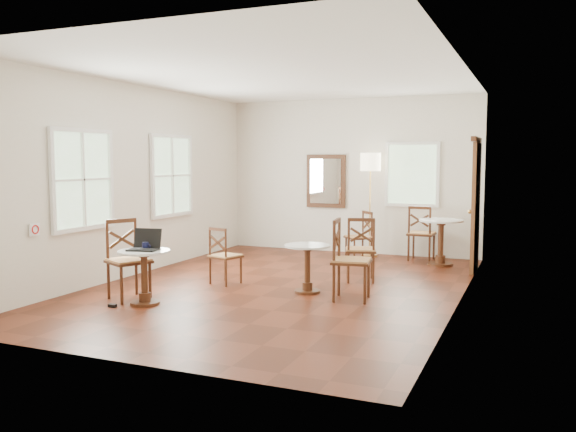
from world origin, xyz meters
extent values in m
plane|color=#4F1D0D|center=(0.00, 0.00, 0.00)|extent=(7.00, 7.00, 0.00)
cube|color=silver|center=(0.00, 3.50, 1.50)|extent=(5.00, 0.02, 3.00)
cube|color=silver|center=(0.00, -3.50, 1.50)|extent=(5.00, 0.02, 3.00)
cube|color=silver|center=(-2.50, 0.00, 1.50)|extent=(0.02, 7.00, 3.00)
cube|color=silver|center=(2.50, 0.00, 1.50)|extent=(0.02, 7.00, 3.00)
cube|color=white|center=(0.00, 0.00, 3.00)|extent=(5.00, 7.00, 0.02)
cube|color=brown|center=(2.46, 2.40, 1.05)|extent=(0.06, 0.90, 2.10)
cube|color=#462311|center=(2.44, 2.40, 2.15)|extent=(0.08, 1.02, 0.08)
sphere|color=#BF8C3F|center=(2.40, 2.08, 1.00)|extent=(0.07, 0.07, 0.07)
cube|color=#472512|center=(-0.50, 3.46, 1.40)|extent=(0.80, 0.05, 1.05)
cube|color=white|center=(-0.50, 3.43, 1.40)|extent=(0.64, 0.02, 0.88)
cube|color=white|center=(-2.47, -2.10, 0.95)|extent=(0.02, 0.16, 0.16)
torus|color=red|center=(-2.46, -2.10, 0.95)|extent=(0.02, 0.12, 0.12)
cube|color=white|center=(-2.47, -1.20, 1.55)|extent=(0.06, 1.22, 1.42)
cube|color=white|center=(-2.47, 1.00, 1.55)|extent=(0.06, 1.22, 1.42)
cube|color=white|center=(1.20, 3.47, 1.55)|extent=(1.02, 0.06, 1.22)
cylinder|color=#462311|center=(-1.17, -1.61, 0.02)|extent=(0.37, 0.37, 0.04)
cylinder|color=#462311|center=(-1.17, -1.61, 0.09)|extent=(0.15, 0.15, 0.11)
cylinder|color=#472512|center=(-1.17, -1.61, 0.37)|extent=(0.08, 0.08, 0.56)
cylinder|color=#462311|center=(-1.17, -1.61, 0.64)|extent=(0.13, 0.13, 0.06)
cylinder|color=white|center=(-1.17, -1.61, 0.68)|extent=(0.65, 0.65, 0.03)
cylinder|color=#462311|center=(0.49, -0.20, 0.02)|extent=(0.36, 0.36, 0.04)
cylinder|color=#462311|center=(0.49, -0.20, 0.09)|extent=(0.14, 0.14, 0.11)
cylinder|color=#472512|center=(0.49, -0.20, 0.36)|extent=(0.08, 0.08, 0.54)
cylinder|color=#462311|center=(0.49, -0.20, 0.61)|extent=(0.13, 0.13, 0.05)
cylinder|color=white|center=(0.49, -0.20, 0.65)|extent=(0.63, 0.63, 0.03)
cylinder|color=#462311|center=(1.87, 2.68, 0.02)|extent=(0.43, 0.43, 0.04)
cylinder|color=#462311|center=(1.87, 2.68, 0.11)|extent=(0.17, 0.17, 0.13)
cylinder|color=#472512|center=(1.87, 2.68, 0.43)|extent=(0.10, 0.10, 0.65)
cylinder|color=#462311|center=(1.87, 2.68, 0.73)|extent=(0.15, 0.15, 0.06)
cylinder|color=white|center=(1.87, 2.68, 0.78)|extent=(0.75, 0.75, 0.03)
cylinder|color=#462311|center=(-0.63, 0.01, 0.20)|extent=(0.03, 0.03, 0.40)
cylinder|color=#462311|center=(-0.72, -0.30, 0.20)|extent=(0.03, 0.03, 0.40)
cylinder|color=#462311|center=(-0.94, 0.09, 0.20)|extent=(0.03, 0.03, 0.40)
cylinder|color=#462311|center=(-1.02, -0.22, 0.20)|extent=(0.03, 0.03, 0.40)
cube|color=#462311|center=(-0.83, -0.11, 0.40)|extent=(0.48, 0.48, 0.03)
cube|color=#A77443|center=(-0.83, -0.11, 0.42)|extent=(0.46, 0.46, 0.04)
cylinder|color=#462311|center=(-0.72, -0.30, 0.62)|extent=(0.03, 0.03, 0.44)
cylinder|color=#462311|center=(-1.02, -0.22, 0.62)|extent=(0.03, 0.03, 0.44)
cube|color=#462311|center=(-0.87, -0.26, 0.82)|extent=(0.33, 0.12, 0.04)
cube|color=#472512|center=(-0.87, -0.26, 0.63)|extent=(0.28, 0.10, 0.20)
cube|color=#472512|center=(-0.87, -0.26, 0.63)|extent=(0.28, 0.10, 0.20)
cylinder|color=#462311|center=(-1.44, -1.73, 0.25)|extent=(0.04, 0.04, 0.49)
cylinder|color=#462311|center=(-1.79, -1.55, 0.25)|extent=(0.04, 0.04, 0.49)
cylinder|color=#462311|center=(-1.26, -1.38, 0.25)|extent=(0.04, 0.04, 0.49)
cylinder|color=#462311|center=(-1.61, -1.20, 0.25)|extent=(0.04, 0.04, 0.49)
cube|color=#462311|center=(-1.52, -1.47, 0.50)|extent=(0.65, 0.65, 0.03)
cube|color=#A77443|center=(-1.52, -1.47, 0.52)|extent=(0.62, 0.62, 0.04)
cylinder|color=#462311|center=(-1.79, -1.55, 0.77)|extent=(0.04, 0.04, 0.55)
cylinder|color=#462311|center=(-1.61, -1.20, 0.77)|extent=(0.04, 0.04, 0.55)
cube|color=#462311|center=(-1.70, -1.37, 1.02)|extent=(0.22, 0.39, 0.05)
cube|color=#472512|center=(-1.70, -1.37, 0.78)|extent=(0.19, 0.33, 0.24)
cube|color=#472512|center=(-1.70, -1.37, 0.78)|extent=(0.19, 0.33, 0.24)
cylinder|color=#462311|center=(1.07, 1.09, 0.23)|extent=(0.04, 0.04, 0.46)
cylinder|color=#462311|center=(1.18, 0.74, 0.23)|extent=(0.04, 0.04, 0.46)
cylinder|color=#462311|center=(0.72, 0.98, 0.23)|extent=(0.04, 0.04, 0.46)
cylinder|color=#462311|center=(0.83, 0.63, 0.23)|extent=(0.04, 0.04, 0.46)
cube|color=#462311|center=(0.95, 0.86, 0.46)|extent=(0.56, 0.56, 0.03)
cube|color=#A77443|center=(0.95, 0.86, 0.48)|extent=(0.54, 0.54, 0.04)
cylinder|color=#462311|center=(1.18, 0.74, 0.71)|extent=(0.04, 0.04, 0.51)
cylinder|color=#462311|center=(0.83, 0.63, 0.71)|extent=(0.04, 0.04, 0.51)
cube|color=#462311|center=(1.01, 0.68, 0.95)|extent=(0.38, 0.15, 0.05)
cube|color=#472512|center=(1.01, 0.68, 0.72)|extent=(0.32, 0.13, 0.22)
cube|color=#472512|center=(1.01, 0.68, 0.72)|extent=(0.32, 0.13, 0.22)
cylinder|color=#462311|center=(1.40, -0.54, 0.25)|extent=(0.04, 0.04, 0.50)
cylinder|color=#462311|center=(1.01, -0.60, 0.25)|extent=(0.04, 0.04, 0.50)
cylinder|color=#462311|center=(1.35, -0.15, 0.25)|extent=(0.04, 0.04, 0.50)
cylinder|color=#462311|center=(0.95, -0.20, 0.25)|extent=(0.04, 0.04, 0.50)
cube|color=#462311|center=(1.18, -0.37, 0.50)|extent=(0.55, 0.55, 0.03)
cube|color=#A77443|center=(1.18, -0.37, 0.52)|extent=(0.53, 0.53, 0.04)
cylinder|color=#462311|center=(1.01, -0.60, 0.78)|extent=(0.04, 0.04, 0.55)
cylinder|color=#462311|center=(0.95, -0.20, 0.78)|extent=(0.04, 0.04, 0.55)
cube|color=#462311|center=(0.98, -0.40, 1.03)|extent=(0.10, 0.42, 0.06)
cube|color=#472512|center=(0.98, -0.40, 0.79)|extent=(0.08, 0.36, 0.24)
cube|color=#472512|center=(0.98, -0.40, 0.79)|extent=(0.08, 0.36, 0.24)
cylinder|color=#462311|center=(1.66, 3.28, 0.24)|extent=(0.04, 0.04, 0.47)
cylinder|color=#462311|center=(1.65, 2.91, 0.24)|extent=(0.04, 0.04, 0.47)
cylinder|color=#462311|center=(1.29, 3.30, 0.24)|extent=(0.04, 0.04, 0.47)
cylinder|color=#462311|center=(1.27, 2.92, 0.24)|extent=(0.04, 0.04, 0.47)
cube|color=#462311|center=(1.47, 3.10, 0.48)|extent=(0.48, 0.48, 0.03)
cube|color=#A77443|center=(1.47, 3.10, 0.49)|extent=(0.46, 0.46, 0.04)
cylinder|color=#462311|center=(1.65, 2.91, 0.73)|extent=(0.04, 0.04, 0.52)
cylinder|color=#462311|center=(1.27, 2.92, 0.73)|extent=(0.04, 0.04, 0.52)
cube|color=#462311|center=(1.46, 2.91, 0.97)|extent=(0.40, 0.05, 0.05)
cube|color=#472512|center=(1.46, 2.91, 0.74)|extent=(0.34, 0.04, 0.23)
cube|color=#472512|center=(1.46, 2.91, 0.74)|extent=(0.34, 0.04, 0.23)
cylinder|color=#462311|center=(0.20, 2.56, 0.21)|extent=(0.03, 0.03, 0.42)
cylinder|color=#462311|center=(0.45, 2.79, 0.21)|extent=(0.03, 0.03, 0.42)
cylinder|color=#462311|center=(0.43, 2.31, 0.21)|extent=(0.03, 0.03, 0.42)
cylinder|color=#462311|center=(0.68, 2.54, 0.21)|extent=(0.03, 0.03, 0.42)
cube|color=#462311|center=(0.44, 2.55, 0.43)|extent=(0.58, 0.58, 0.03)
cube|color=#A77443|center=(0.44, 2.55, 0.44)|extent=(0.56, 0.56, 0.04)
cylinder|color=#462311|center=(0.45, 2.79, 0.66)|extent=(0.03, 0.03, 0.47)
cylinder|color=#462311|center=(0.68, 2.54, 0.66)|extent=(0.03, 0.03, 0.47)
cube|color=#462311|center=(0.57, 2.66, 0.87)|extent=(0.27, 0.28, 0.05)
cube|color=#472512|center=(0.57, 2.66, 0.67)|extent=(0.22, 0.24, 0.21)
cube|color=#472512|center=(0.57, 2.66, 0.67)|extent=(0.22, 0.24, 0.21)
cylinder|color=#BF8C3F|center=(0.48, 3.15, 0.02)|extent=(0.31, 0.31, 0.03)
cylinder|color=#BF8C3F|center=(0.48, 3.15, 0.89)|extent=(0.03, 0.03, 1.78)
cylinder|color=beige|center=(0.48, 3.15, 1.78)|extent=(0.38, 0.38, 0.33)
cube|color=black|center=(-1.17, -1.62, 0.70)|extent=(0.41, 0.33, 0.02)
cube|color=black|center=(-1.17, -1.62, 0.71)|extent=(0.32, 0.21, 0.00)
cube|color=black|center=(-1.20, -1.49, 0.83)|extent=(0.37, 0.15, 0.25)
cube|color=silver|center=(-1.20, -1.49, 0.83)|extent=(0.32, 0.12, 0.20)
ellipsoid|color=black|center=(-1.18, -1.64, 0.71)|extent=(0.11, 0.08, 0.04)
cylinder|color=black|center=(-1.19, -1.56, 0.74)|extent=(0.08, 0.08, 0.09)
torus|color=black|center=(-1.14, -1.56, 0.74)|extent=(0.06, 0.01, 0.06)
cylinder|color=white|center=(-1.19, -1.54, 0.75)|extent=(0.07, 0.07, 0.11)
cube|color=black|center=(-1.45, -1.90, 0.02)|extent=(0.10, 0.06, 0.04)
camera|label=1|loc=(3.36, -7.78, 1.83)|focal=37.27mm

